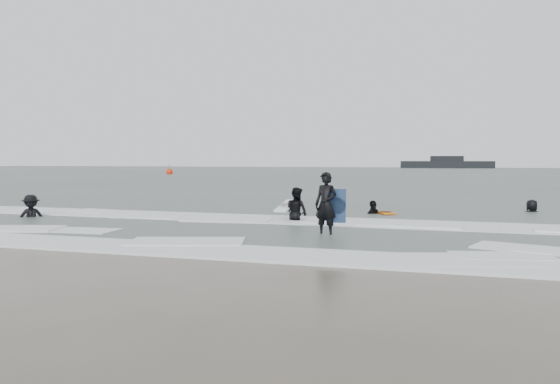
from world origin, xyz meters
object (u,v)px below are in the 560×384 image
(surfer_centre, at_px, (326,236))
(buoy, at_px, (169,172))
(surfer_wading, at_px, (297,222))
(surfer_right_far, at_px, (532,213))
(surfer_breaker, at_px, (31,219))
(vessel_horizon, at_px, (447,164))
(surfer_right_near, at_px, (373,215))

(surfer_centre, bearing_deg, buoy, 139.51)
(surfer_wading, distance_m, surfer_right_far, 10.22)
(surfer_breaker, xyz_separation_m, buoy, (-27.48, 57.81, 0.42))
(surfer_breaker, height_order, vessel_horizon, vessel_horizon)
(surfer_right_near, xyz_separation_m, buoy, (-39.23, 52.41, 0.42))
(surfer_centre, distance_m, surfer_right_far, 11.27)
(surfer_right_near, relative_size, vessel_horizon, 0.07)
(surfer_breaker, height_order, buoy, buoy)
(surfer_breaker, distance_m, vessel_horizon, 143.18)
(buoy, xyz_separation_m, vessel_horizon, (38.58, 84.93, 0.85))
(surfer_breaker, relative_size, buoy, 1.05)
(surfer_wading, bearing_deg, surfer_right_near, -91.33)
(surfer_right_far, bearing_deg, surfer_breaker, 10.76)
(surfer_right_near, bearing_deg, surfer_centre, 32.20)
(surfer_wading, distance_m, surfer_right_near, 4.02)
(vessel_horizon, bearing_deg, surfer_centre, -89.88)
(surfer_breaker, distance_m, surfer_right_near, 12.93)
(buoy, bearing_deg, vessel_horizon, 65.57)
(surfer_right_near, height_order, vessel_horizon, vessel_horizon)
(buoy, bearing_deg, surfer_right_near, -53.18)
(surfer_wading, xyz_separation_m, surfer_breaker, (-9.61, -2.00, 0.00))
(surfer_centre, bearing_deg, surfer_wading, 135.86)
(surfer_wading, bearing_deg, surfer_right_far, -112.00)
(vessel_horizon, bearing_deg, surfer_breaker, -94.45)
(surfer_breaker, distance_m, surfer_right_far, 19.55)
(surfer_breaker, height_order, surfer_right_far, surfer_breaker)
(surfer_breaker, xyz_separation_m, vessel_horizon, (11.10, 142.74, 1.27))
(surfer_right_near, bearing_deg, surfer_wading, 2.92)
(surfer_centre, distance_m, buoy, 70.64)
(buoy, bearing_deg, surfer_right_far, -47.66)
(vessel_horizon, bearing_deg, surfer_right_near, -89.73)
(surfer_centre, xyz_separation_m, surfer_right_near, (0.34, 6.55, 0.00))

